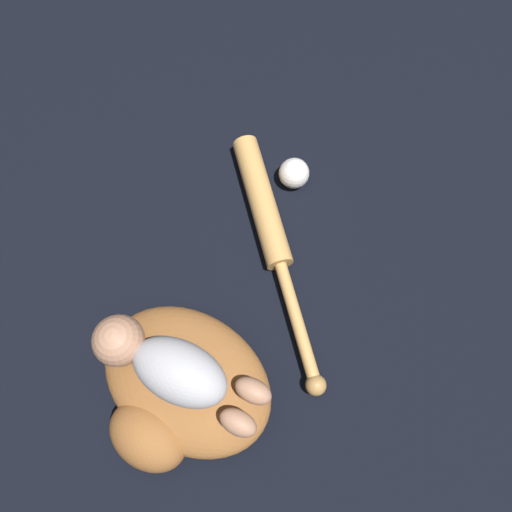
% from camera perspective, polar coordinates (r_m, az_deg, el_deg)
% --- Properties ---
extents(ground_plane, '(6.00, 6.00, 0.00)m').
position_cam_1_polar(ground_plane, '(1.03, -7.13, -16.41)').
color(ground_plane, black).
extents(baseball_glove, '(0.41, 0.38, 0.11)m').
position_cam_1_polar(baseball_glove, '(0.98, -8.58, -14.71)').
color(baseball_glove, '#935B2D').
rests_on(baseball_glove, ground).
extents(baby_figure, '(0.33, 0.17, 0.09)m').
position_cam_1_polar(baby_figure, '(0.89, -10.02, -12.27)').
color(baby_figure, '#B2B2B7').
rests_on(baby_figure, baseball_glove).
extents(baseball_bat, '(0.30, 0.55, 0.06)m').
position_cam_1_polar(baseball_bat, '(1.09, 1.48, 3.54)').
color(baseball_bat, tan).
rests_on(baseball_bat, ground).
extents(baseball, '(0.07, 0.07, 0.07)m').
position_cam_1_polar(baseball, '(1.15, 4.37, 9.41)').
color(baseball, white).
rests_on(baseball, ground).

